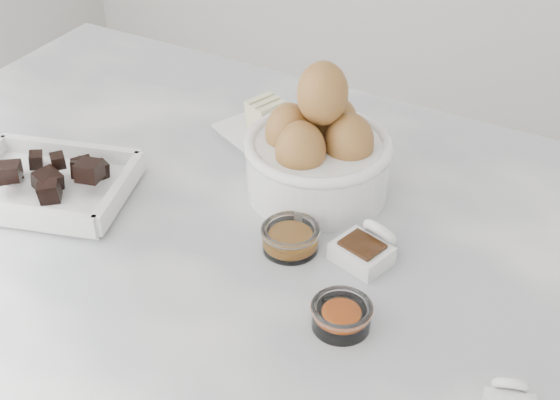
# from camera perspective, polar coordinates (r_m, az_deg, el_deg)

# --- Properties ---
(marble_slab) EXTENTS (1.20, 0.80, 0.04)m
(marble_slab) POSITION_cam_1_polar(r_m,az_deg,el_deg) (0.96, -1.91, -3.48)
(marble_slab) COLOR silver
(marble_slab) RESTS_ON cabinet
(chocolate_dish) EXTENTS (0.25, 0.22, 0.06)m
(chocolate_dish) POSITION_cam_1_polar(r_m,az_deg,el_deg) (1.05, -16.72, 1.39)
(chocolate_dish) COLOR white
(chocolate_dish) RESTS_ON marble_slab
(butter_plate) EXTENTS (0.17, 0.17, 0.05)m
(butter_plate) POSITION_cam_1_polar(r_m,az_deg,el_deg) (1.13, -0.73, 5.39)
(butter_plate) COLOR white
(butter_plate) RESTS_ON marble_slab
(sugar_ramekin) EXTENTS (0.08, 0.08, 0.05)m
(sugar_ramekin) POSITION_cam_1_polar(r_m,az_deg,el_deg) (0.99, 2.64, 1.00)
(sugar_ramekin) COLOR white
(sugar_ramekin) RESTS_ON marble_slab
(egg_bowl) EXTENTS (0.19, 0.19, 0.18)m
(egg_bowl) POSITION_cam_1_polar(r_m,az_deg,el_deg) (0.99, 2.82, 3.57)
(egg_bowl) COLOR white
(egg_bowl) RESTS_ON marble_slab
(honey_bowl) EXTENTS (0.07, 0.07, 0.03)m
(honey_bowl) POSITION_cam_1_polar(r_m,az_deg,el_deg) (0.92, 0.77, -2.76)
(honey_bowl) COLOR white
(honey_bowl) RESTS_ON marble_slab
(zest_bowl) EXTENTS (0.07, 0.07, 0.03)m
(zest_bowl) POSITION_cam_1_polar(r_m,az_deg,el_deg) (0.83, 4.51, -8.35)
(zest_bowl) COLOR white
(zest_bowl) RESTS_ON marble_slab
(vanilla_spoon) EXTENTS (0.07, 0.09, 0.05)m
(vanilla_spoon) POSITION_cam_1_polar(r_m,az_deg,el_deg) (0.91, 6.34, -3.48)
(vanilla_spoon) COLOR white
(vanilla_spoon) RESTS_ON marble_slab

